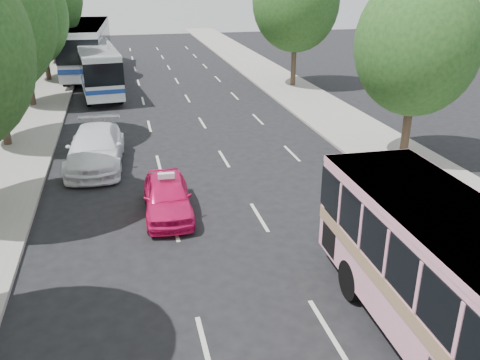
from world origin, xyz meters
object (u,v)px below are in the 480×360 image
object	(u,v)px
pink_taxi	(167,196)
pink_bus	(474,294)
tour_coach_front	(97,65)
tour_coach_rear	(87,44)
white_pickup	(96,148)

from	to	relation	value
pink_taxi	pink_bus	bearing A→B (deg)	-58.36
tour_coach_front	pink_bus	bearing A→B (deg)	-80.89
pink_bus	tour_coach_rear	bearing A→B (deg)	104.75
pink_taxi	white_pickup	distance (m)	6.03
pink_bus	white_pickup	bearing A→B (deg)	118.99
pink_taxi	tour_coach_front	world-z (taller)	tour_coach_front
pink_taxi	tour_coach_rear	bearing A→B (deg)	99.48
tour_coach_front	tour_coach_rear	distance (m)	6.98
tour_coach_front	white_pickup	bearing A→B (deg)	-95.19
pink_bus	tour_coach_front	world-z (taller)	pink_bus
white_pickup	tour_coach_front	distance (m)	14.72
pink_bus	white_pickup	xyz separation A→B (m)	(-7.60, 14.44, -1.19)
pink_bus	pink_taxi	distance (m)	10.40
white_pickup	pink_bus	bearing A→B (deg)	-58.82
pink_bus	pink_taxi	xyz separation A→B (m)	(-5.10, 8.96, -1.32)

